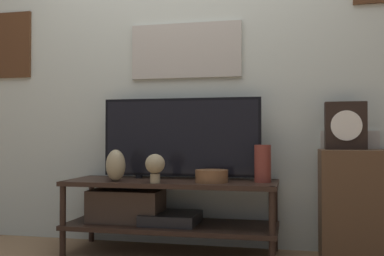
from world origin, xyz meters
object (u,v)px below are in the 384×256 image
(television, at_px, (181,137))
(vase_urn_stoneware, at_px, (116,165))
(vase_wide_bowl, at_px, (212,176))
(decorative_bust, at_px, (155,165))
(vase_tall_ceramic, at_px, (263,164))
(mantel_clock, at_px, (345,126))

(television, relative_size, vase_urn_stoneware, 5.33)
(vase_wide_bowl, bearing_deg, decorative_bust, -160.86)
(vase_urn_stoneware, bearing_deg, vase_tall_ceramic, 8.70)
(mantel_clock, bearing_deg, vase_urn_stoneware, -170.56)
(decorative_bust, bearing_deg, vase_wide_bowl, 19.14)
(mantel_clock, bearing_deg, vase_wide_bowl, -167.95)
(vase_wide_bowl, bearing_deg, mantel_clock, 12.05)
(vase_tall_ceramic, xyz_separation_m, decorative_bust, (-0.65, -0.20, -0.01))
(television, bearing_deg, vase_wide_bowl, -35.96)
(television, relative_size, vase_tall_ceramic, 4.61)
(vase_urn_stoneware, relative_size, mantel_clock, 0.68)
(television, xyz_separation_m, vase_wide_bowl, (0.24, -0.18, -0.25))
(vase_tall_ceramic, xyz_separation_m, vase_urn_stoneware, (-0.93, -0.14, -0.02))
(vase_urn_stoneware, bearing_deg, decorative_bust, -10.61)
(decorative_bust, height_order, mantel_clock, mantel_clock)
(vase_urn_stoneware, bearing_deg, mantel_clock, 9.44)
(vase_tall_ceramic, height_order, decorative_bust, vase_tall_ceramic)
(vase_tall_ceramic, bearing_deg, vase_wide_bowl, -165.89)
(vase_tall_ceramic, height_order, vase_wide_bowl, vase_tall_ceramic)
(vase_tall_ceramic, xyz_separation_m, vase_wide_bowl, (-0.31, -0.08, -0.08))
(vase_urn_stoneware, relative_size, decorative_bust, 1.13)
(vase_wide_bowl, relative_size, vase_urn_stoneware, 1.02)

